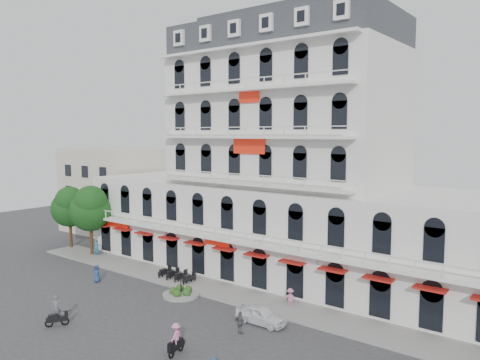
% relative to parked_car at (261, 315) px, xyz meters
% --- Properties ---
extents(ground, '(120.00, 120.00, 0.00)m').
position_rel_parked_car_xyz_m(ground, '(-5.96, -5.38, -0.68)').
color(ground, '#38383A').
rests_on(ground, ground).
extents(sidewalk, '(53.00, 4.00, 0.16)m').
position_rel_parked_car_xyz_m(sidewalk, '(-5.96, 3.62, -0.60)').
color(sidewalk, gray).
rests_on(sidewalk, ground).
extents(main_building, '(45.00, 15.00, 25.80)m').
position_rel_parked_car_xyz_m(main_building, '(-5.96, 12.62, 9.29)').
color(main_building, silver).
rests_on(main_building, ground).
extents(flank_building_west, '(14.00, 10.00, 12.00)m').
position_rel_parked_car_xyz_m(flank_building_west, '(-35.96, 14.62, 5.32)').
color(flank_building_west, beige).
rests_on(flank_building_west, ground).
extents(traffic_island, '(3.20, 3.20, 1.60)m').
position_rel_parked_car_xyz_m(traffic_island, '(-8.96, 0.62, -0.42)').
color(traffic_island, gray).
rests_on(traffic_island, ground).
extents(parked_scooter_row, '(4.40, 1.80, 1.10)m').
position_rel_parked_car_xyz_m(parked_scooter_row, '(-12.31, 3.42, -0.68)').
color(parked_scooter_row, black).
rests_on(parked_scooter_row, ground).
extents(tree_west_outer, '(4.50, 4.48, 7.76)m').
position_rel_parked_car_xyz_m(tree_west_outer, '(-31.90, 4.60, 4.67)').
color(tree_west_outer, '#382314').
rests_on(tree_west_outer, ground).
extents(tree_west_inner, '(4.76, 4.76, 8.25)m').
position_rel_parked_car_xyz_m(tree_west_inner, '(-26.90, 4.10, 5.01)').
color(tree_west_inner, '#382314').
rests_on(tree_west_inner, ground).
extents(parked_car, '(4.01, 1.72, 1.35)m').
position_rel_parked_car_xyz_m(parked_car, '(0.00, 0.00, 0.00)').
color(parked_car, white).
rests_on(parked_car, ground).
extents(rider_west, '(1.08, 1.51, 2.32)m').
position_rel_parked_car_xyz_m(rider_west, '(-11.65, -9.53, 0.40)').
color(rider_west, black).
rests_on(rider_west, ground).
extents(rider_center, '(0.80, 1.69, 2.09)m').
position_rel_parked_car_xyz_m(rider_center, '(-1.49, -7.33, 0.42)').
color(rider_center, black).
rests_on(rider_center, ground).
extents(pedestrian_left, '(0.97, 0.90, 1.67)m').
position_rel_parked_car_xyz_m(pedestrian_left, '(-18.04, -1.53, 0.16)').
color(pedestrian_left, navy).
rests_on(pedestrian_left, ground).
extents(pedestrian_mid, '(1.01, 0.53, 1.64)m').
position_rel_parked_car_xyz_m(pedestrian_mid, '(-0.13, -2.35, 0.14)').
color(pedestrian_mid, '#58565E').
rests_on(pedestrian_mid, ground).
extents(pedestrian_right, '(1.19, 1.04, 1.60)m').
position_rel_parked_car_xyz_m(pedestrian_right, '(0.03, 4.12, 0.13)').
color(pedestrian_right, '#D06E96').
rests_on(pedestrian_right, ground).
extents(pedestrian_far, '(0.78, 0.83, 1.91)m').
position_rel_parked_car_xyz_m(pedestrian_far, '(-25.96, 4.12, 0.28)').
color(pedestrian_far, '#2A6080').
rests_on(pedestrian_far, ground).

